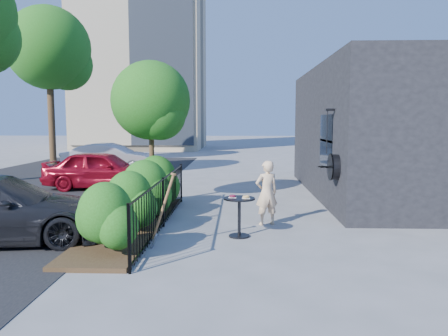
{
  "coord_description": "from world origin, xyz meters",
  "views": [
    {
      "loc": [
        0.17,
        -9.4,
        2.33
      ],
      "look_at": [
        -0.2,
        1.04,
        1.2
      ],
      "focal_mm": 35.0,
      "sensor_mm": 36.0,
      "label": 1
    }
  ],
  "objects_px": {
    "cafe_table": "(239,210)",
    "car_silver": "(111,159)",
    "shovel": "(162,214)",
    "street_tree_far": "(50,53)",
    "woman": "(267,193)",
    "car_red": "(102,170)",
    "patio_tree": "(153,105)"
  },
  "relations": [
    {
      "from": "street_tree_far",
      "to": "woman",
      "type": "xyz_separation_m",
      "value": [
        10.72,
        -13.69,
        -5.19
      ]
    },
    {
      "from": "patio_tree",
      "to": "car_silver",
      "type": "relative_size",
      "value": 0.96
    },
    {
      "from": "patio_tree",
      "to": "car_red",
      "type": "distance_m",
      "value": 3.98
    },
    {
      "from": "street_tree_far",
      "to": "patio_tree",
      "type": "bearing_deg",
      "value": -55.49
    },
    {
      "from": "street_tree_far",
      "to": "shovel",
      "type": "height_order",
      "value": "street_tree_far"
    },
    {
      "from": "woman",
      "to": "shovel",
      "type": "distance_m",
      "value": 2.75
    },
    {
      "from": "street_tree_far",
      "to": "car_silver",
      "type": "distance_m",
      "value": 8.14
    },
    {
      "from": "shovel",
      "to": "car_silver",
      "type": "xyz_separation_m",
      "value": [
        -4.25,
        11.15,
        0.05
      ]
    },
    {
      "from": "patio_tree",
      "to": "car_red",
      "type": "xyz_separation_m",
      "value": [
        -2.27,
        2.51,
        -2.1
      ]
    },
    {
      "from": "street_tree_far",
      "to": "car_silver",
      "type": "height_order",
      "value": "street_tree_far"
    },
    {
      "from": "car_red",
      "to": "car_silver",
      "type": "distance_m",
      "value": 4.44
    },
    {
      "from": "patio_tree",
      "to": "car_red",
      "type": "relative_size",
      "value": 1.01
    },
    {
      "from": "patio_tree",
      "to": "cafe_table",
      "type": "xyz_separation_m",
      "value": [
        2.41,
        -3.54,
        -2.21
      ]
    },
    {
      "from": "patio_tree",
      "to": "street_tree_far",
      "type": "xyz_separation_m",
      "value": [
        -7.7,
        11.2,
        3.15
      ]
    },
    {
      "from": "patio_tree",
      "to": "shovel",
      "type": "relative_size",
      "value": 2.77
    },
    {
      "from": "shovel",
      "to": "car_red",
      "type": "xyz_separation_m",
      "value": [
        -3.25,
        6.83,
        0.04
      ]
    },
    {
      "from": "patio_tree",
      "to": "car_silver",
      "type": "distance_m",
      "value": 7.85
    },
    {
      "from": "car_silver",
      "to": "patio_tree",
      "type": "bearing_deg",
      "value": -153.97
    },
    {
      "from": "cafe_table",
      "to": "shovel",
      "type": "bearing_deg",
      "value": -151.15
    },
    {
      "from": "patio_tree",
      "to": "car_silver",
      "type": "height_order",
      "value": "patio_tree"
    },
    {
      "from": "car_silver",
      "to": "cafe_table",
      "type": "bearing_deg",
      "value": -150.82
    },
    {
      "from": "woman",
      "to": "patio_tree",
      "type": "bearing_deg",
      "value": -59.74
    },
    {
      "from": "street_tree_far",
      "to": "woman",
      "type": "distance_m",
      "value": 18.15
    },
    {
      "from": "cafe_table",
      "to": "woman",
      "type": "distance_m",
      "value": 1.23
    },
    {
      "from": "street_tree_far",
      "to": "cafe_table",
      "type": "xyz_separation_m",
      "value": [
        10.11,
        -14.74,
        -5.37
      ]
    },
    {
      "from": "patio_tree",
      "to": "street_tree_far",
      "type": "height_order",
      "value": "street_tree_far"
    },
    {
      "from": "cafe_table",
      "to": "car_silver",
      "type": "xyz_separation_m",
      "value": [
        -5.68,
        10.37,
        0.13
      ]
    },
    {
      "from": "shovel",
      "to": "car_silver",
      "type": "bearing_deg",
      "value": 110.84
    },
    {
      "from": "car_red",
      "to": "shovel",
      "type": "bearing_deg",
      "value": -152.94
    },
    {
      "from": "woman",
      "to": "car_silver",
      "type": "distance_m",
      "value": 11.24
    },
    {
      "from": "patio_tree",
      "to": "woman",
      "type": "relative_size",
      "value": 2.71
    },
    {
      "from": "cafe_table",
      "to": "car_silver",
      "type": "bearing_deg",
      "value": 118.71
    }
  ]
}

